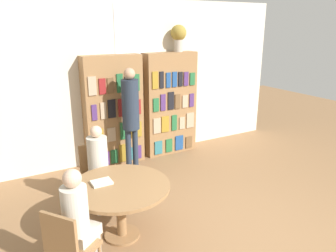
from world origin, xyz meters
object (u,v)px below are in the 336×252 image
at_px(bookshelf_left, 114,111).
at_px(reading_table, 120,194).
at_px(chair_near_camera, 69,246).
at_px(flower_vase, 179,35).
at_px(librarian_standing, 131,110).
at_px(bookshelf_right, 170,104).
at_px(seated_reader_left, 99,163).
at_px(chair_left_side, 96,171).
at_px(seated_reader_right, 79,218).

height_order(bookshelf_left, reading_table, bookshelf_left).
bearing_deg(reading_table, chair_near_camera, -143.43).
distance_m(flower_vase, librarian_standing, 1.82).
bearing_deg(bookshelf_right, seated_reader_left, -143.56).
xyz_separation_m(seated_reader_left, librarian_standing, (0.90, 0.95, 0.43)).
relative_size(bookshelf_right, flower_vase, 4.01).
bearing_deg(chair_left_side, chair_near_camera, 63.00).
bearing_deg(librarian_standing, seated_reader_right, -124.72).
bearing_deg(bookshelf_left, reading_table, -109.01).
xyz_separation_m(chair_left_side, librarian_standing, (0.90, 0.77, 0.64)).
bearing_deg(flower_vase, bookshelf_right, -178.65).
bearing_deg(chair_left_side, reading_table, 90.00).
distance_m(bookshelf_left, flower_vase, 1.93).
xyz_separation_m(bookshelf_right, librarian_standing, (-1.07, -0.50, 0.13)).
relative_size(bookshelf_left, chair_near_camera, 2.26).
distance_m(bookshelf_right, seated_reader_left, 2.47).
bearing_deg(seated_reader_right, chair_left_side, 120.10).
relative_size(bookshelf_left, librarian_standing, 1.10).
xyz_separation_m(flower_vase, librarian_standing, (-1.26, -0.51, -1.21)).
xyz_separation_m(bookshelf_left, flower_vase, (1.39, 0.00, 1.33)).
distance_m(reading_table, chair_near_camera, 0.95).
height_order(seated_reader_left, librarian_standing, librarian_standing).
bearing_deg(bookshelf_left, chair_near_camera, -118.69).
distance_m(bookshelf_right, reading_table, 2.99).
distance_m(bookshelf_left, chair_left_side, 1.58).
distance_m(bookshelf_left, chair_near_camera, 3.21).
distance_m(seated_reader_left, librarian_standing, 1.38).
distance_m(bookshelf_right, librarian_standing, 1.19).
relative_size(bookshelf_right, seated_reader_right, 1.63).
relative_size(bookshelf_left, bookshelf_right, 1.00).
xyz_separation_m(bookshelf_right, chair_near_camera, (-2.72, -2.78, -0.51)).
bearing_deg(seated_reader_right, chair_near_camera, -90.00).
xyz_separation_m(reading_table, seated_reader_left, (-0.01, 0.76, 0.11)).
height_order(bookshelf_left, librarian_standing, bookshelf_left).
height_order(chair_near_camera, seated_reader_left, seated_reader_left).
relative_size(flower_vase, chair_left_side, 0.56).
distance_m(seated_reader_right, librarian_standing, 2.68).
relative_size(seated_reader_left, seated_reader_right, 0.99).
distance_m(chair_near_camera, librarian_standing, 2.88).
height_order(flower_vase, seated_reader_left, flower_vase).
bearing_deg(chair_near_camera, seated_reader_left, 113.95).
height_order(reading_table, librarian_standing, librarian_standing).
bearing_deg(seated_reader_left, librarian_standing, -133.95).
xyz_separation_m(bookshelf_right, reading_table, (-1.96, -2.22, -0.42)).
relative_size(bookshelf_right, chair_left_side, 2.26).
relative_size(flower_vase, librarian_standing, 0.27).
bearing_deg(flower_vase, librarian_standing, -158.13).
distance_m(bookshelf_right, flower_vase, 1.35).
distance_m(flower_vase, seated_reader_left, 3.08).
bearing_deg(seated_reader_left, bookshelf_right, -144.13).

